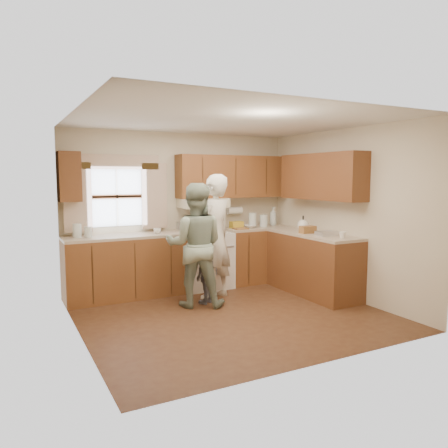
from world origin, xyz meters
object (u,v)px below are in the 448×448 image
woman_left (214,237)px  woman_right (195,245)px  stove (206,259)px  child (207,276)px

woman_left → woman_right: bearing=7.6°
woman_right → woman_left: bearing=-122.7°
stove → woman_right: bearing=-123.1°
stove → child: 0.92m
woman_left → child: (-0.22, -0.21, -0.52)m
stove → child: (-0.37, -0.84, -0.07)m
woman_left → child: bearing=22.1°
woman_right → child: size_ratio=2.15×
stove → woman_left: bearing=-103.9°
stove → woman_left: woman_left is taller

